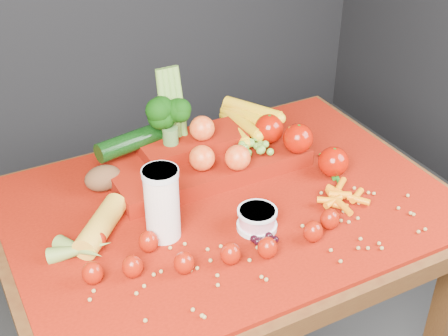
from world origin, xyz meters
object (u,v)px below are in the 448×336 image
table (228,236)px  yogurt_bowl (257,219)px  milk_glass (162,201)px  produce_mound (216,148)px

table → yogurt_bowl: 0.18m
table → milk_glass: milk_glass is taller
table → produce_mound: size_ratio=1.85×
table → milk_glass: (-0.19, -0.05, 0.20)m
table → produce_mound: bearing=73.3°
table → yogurt_bowl: (0.01, -0.12, 0.13)m
produce_mound → milk_glass: bearing=-139.7°
table → yogurt_bowl: yogurt_bowl is taller
yogurt_bowl → milk_glass: bearing=158.8°
milk_glass → table: bearing=13.4°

